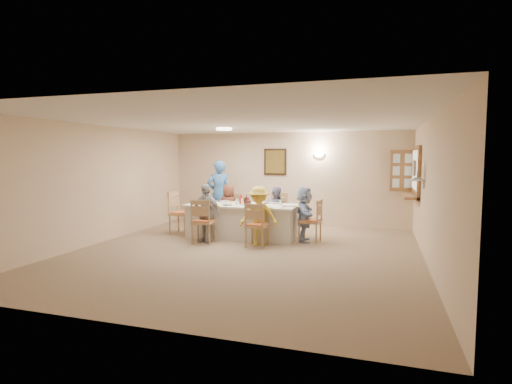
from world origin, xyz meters
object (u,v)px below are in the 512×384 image
(chair_left_end, at_px, (181,213))
(diner_right_end, at_px, (304,214))
(chair_front_right, at_px, (257,225))
(diner_back_left, at_px, (229,207))
(diner_front_left, at_px, (206,213))
(condiment_ketchup, at_px, (241,199))
(chair_right_end, at_px, (310,220))
(diner_front_right, at_px, (259,216))
(chair_back_right, at_px, (277,213))
(dining_table, at_px, (242,221))
(desk_fan, at_px, (416,172))
(caregiver, at_px, (219,194))
(chair_front_left, at_px, (203,221))
(diner_back_right, at_px, (276,210))
(chair_back_left, at_px, (230,212))
(serving_hatch, at_px, (416,172))

(chair_left_end, bearing_deg, diner_right_end, -87.44)
(chair_front_right, distance_m, diner_back_left, 1.91)
(diner_front_left, xyz_separation_m, condiment_ketchup, (0.56, 0.72, 0.25))
(chair_right_end, height_order, diner_front_right, diner_front_right)
(chair_back_right, distance_m, condiment_ketchup, 1.07)
(chair_left_end, bearing_deg, chair_front_right, -107.85)
(chair_front_right, bearing_deg, dining_table, -50.10)
(desk_fan, distance_m, caregiver, 4.95)
(chair_front_left, height_order, chair_front_right, chair_front_left)
(diner_back_right, bearing_deg, chair_right_end, 139.37)
(chair_back_right, height_order, condiment_ketchup, condiment_ketchup)
(condiment_ketchup, bearing_deg, dining_table, -44.12)
(diner_back_left, distance_m, diner_back_right, 1.20)
(chair_back_right, xyz_separation_m, diner_back_left, (-1.20, -0.12, 0.10))
(diner_front_left, bearing_deg, caregiver, 114.13)
(chair_back_right, bearing_deg, diner_right_end, -41.92)
(caregiver, bearing_deg, desk_fan, 134.80)
(diner_front_right, relative_size, condiment_ketchup, 5.05)
(chair_front_right, bearing_deg, diner_back_right, -86.97)
(condiment_ketchup, bearing_deg, chair_back_left, 126.27)
(diner_front_left, bearing_deg, diner_back_left, 100.31)
(condiment_ketchup, bearing_deg, caregiver, 132.25)
(dining_table, bearing_deg, desk_fan, -5.34)
(diner_back_left, bearing_deg, chair_front_left, 85.55)
(chair_front_left, height_order, chair_left_end, chair_left_end)
(diner_right_end, bearing_deg, caregiver, 54.42)
(serving_hatch, relative_size, caregiver, 0.86)
(diner_back_right, relative_size, diner_front_right, 0.92)
(chair_back_left, height_order, chair_back_right, chair_back_right)
(chair_back_left, relative_size, diner_back_right, 0.80)
(dining_table, distance_m, caregiver, 1.63)
(chair_back_right, height_order, chair_left_end, chair_left_end)
(chair_front_right, height_order, chair_right_end, chair_right_end)
(desk_fan, bearing_deg, diner_right_end, 171.26)
(chair_left_end, xyz_separation_m, diner_right_end, (2.97, 0.00, 0.09))
(diner_back_left, bearing_deg, diner_front_right, 126.97)
(chair_back_right, bearing_deg, chair_front_right, -87.63)
(desk_fan, xyz_separation_m, chair_front_left, (-4.22, -0.46, -1.08))
(dining_table, bearing_deg, diner_back_right, 48.58)
(diner_front_right, relative_size, diner_right_end, 1.03)
(diner_back_right, bearing_deg, chair_back_right, -95.04)
(chair_front_left, bearing_deg, chair_left_end, -46.82)
(serving_hatch, height_order, dining_table, serving_hatch)
(chair_front_left, distance_m, chair_front_right, 1.20)
(diner_back_left, height_order, diner_back_right, diner_back_left)
(dining_table, height_order, chair_front_left, chair_front_left)
(chair_back_right, bearing_deg, chair_right_end, -37.73)
(diner_back_left, bearing_deg, chair_left_end, 31.14)
(serving_hatch, bearing_deg, diner_front_left, -158.65)
(chair_back_right, relative_size, chair_right_end, 1.04)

